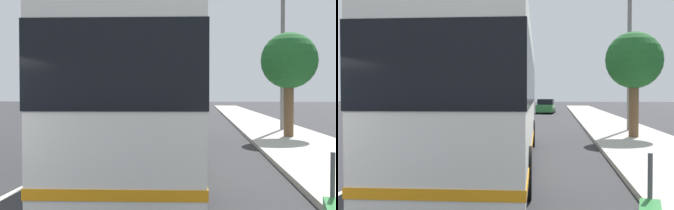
% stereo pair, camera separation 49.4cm
% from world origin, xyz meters
% --- Properties ---
extents(sidewalk_curb, '(110.00, 3.60, 0.14)m').
position_xyz_m(sidewalk_curb, '(10.00, -7.56, 0.07)').
color(sidewalk_curb, '#B2ADA3').
rests_on(sidewalk_curb, ground).
extents(lane_divider_line, '(110.00, 0.16, 0.01)m').
position_xyz_m(lane_divider_line, '(10.00, 0.00, 0.00)').
color(lane_divider_line, silver).
rests_on(lane_divider_line, ground).
extents(coach_bus, '(12.47, 3.13, 3.54)m').
position_xyz_m(coach_bus, '(7.32, -2.31, 2.00)').
color(coach_bus, silver).
rests_on(coach_bus, ground).
extents(car_ahead_same_lane, '(4.61, 2.22, 1.41)m').
position_xyz_m(car_ahead_same_lane, '(41.61, 2.76, 0.67)').
color(car_ahead_same_lane, gold).
rests_on(car_ahead_same_lane, ground).
extents(car_far_distant, '(4.78, 1.99, 1.50)m').
position_xyz_m(car_far_distant, '(39.24, -3.07, 0.72)').
color(car_far_distant, '#2D7238').
rests_on(car_far_distant, ground).
extents(roadside_tree_mid_block, '(2.44, 2.44, 4.67)m').
position_xyz_m(roadside_tree_mid_block, '(14.01, -7.53, 3.38)').
color(roadside_tree_mid_block, brown).
rests_on(roadside_tree_mid_block, ground).
extents(utility_pole, '(0.21, 0.21, 7.56)m').
position_xyz_m(utility_pole, '(17.66, -7.94, 3.78)').
color(utility_pole, slate).
rests_on(utility_pole, ground).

